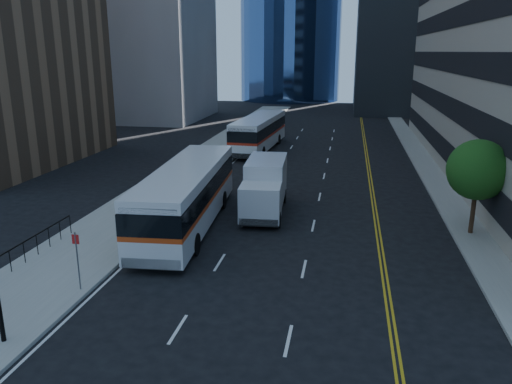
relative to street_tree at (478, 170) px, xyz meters
The scene contains 7 objects.
ground 12.58m from the street_tree, 138.37° to the right, with size 160.00×160.00×0.00m, color black.
sidewalk_west 26.11m from the street_tree, 138.92° to the left, with size 5.00×90.00×0.15m, color gray.
sidewalk_east 17.37m from the street_tree, 90.00° to the left, with size 2.00×90.00×0.15m, color gray.
street_tree is the anchor object (origin of this frame).
bus_front 15.67m from the street_tree, behind, with size 3.82×13.60×3.47m.
bus_rear 27.15m from the street_tree, 125.16° to the left, with size 3.65×13.02×3.32m.
box_truck 11.95m from the street_tree, behind, with size 2.71×6.82×3.20m.
Camera 1 is at (2.15, -19.14, 9.63)m, focal length 35.00 mm.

